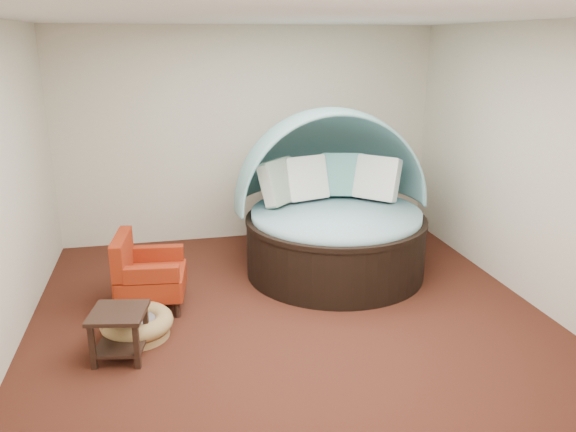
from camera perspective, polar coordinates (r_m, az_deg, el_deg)
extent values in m
plane|color=#482014|center=(5.63, 0.26, -10.18)|extent=(5.00, 5.00, 0.00)
plane|color=beige|center=(7.55, -3.94, 8.16)|extent=(5.00, 0.00, 5.00)
plane|color=beige|center=(2.88, 11.43, -7.82)|extent=(5.00, 0.00, 5.00)
plane|color=beige|center=(6.17, 23.63, 4.66)|extent=(0.00, 5.00, 5.00)
plane|color=white|center=(4.99, 0.31, 19.61)|extent=(5.00, 5.00, 0.00)
cylinder|color=black|center=(6.56, 4.80, -3.14)|extent=(2.06, 2.06, 0.63)
cylinder|color=black|center=(6.45, 4.88, -0.35)|extent=(2.08, 2.08, 0.06)
cylinder|color=#90BFCD|center=(6.43, 4.89, 0.04)|extent=(1.94, 1.94, 0.14)
cube|color=#3A6C57|center=(6.53, -0.97, 3.48)|extent=(0.58, 0.58, 0.55)
cube|color=white|center=(6.71, 1.81, 3.84)|extent=(0.58, 0.42, 0.55)
cube|color=#67B4AE|center=(6.91, 5.51, 4.18)|extent=(0.58, 0.42, 0.55)
cube|color=white|center=(6.80, 9.03, 3.81)|extent=(0.58, 0.58, 0.55)
cylinder|color=olive|center=(5.46, -15.01, -11.39)|extent=(0.59, 0.59, 0.07)
torus|color=olive|center=(5.41, -15.10, -10.35)|extent=(0.67, 0.67, 0.17)
cylinder|color=slate|center=(5.42, -15.08, -10.56)|extent=(0.40, 0.40, 0.10)
cylinder|color=black|center=(5.78, -16.51, -9.33)|extent=(0.07, 0.07, 0.16)
cylinder|color=black|center=(6.25, -15.69, -7.15)|extent=(0.07, 0.07, 0.16)
cylinder|color=black|center=(5.70, -11.20, -9.28)|extent=(0.07, 0.07, 0.16)
cylinder|color=black|center=(6.18, -10.80, -7.08)|extent=(0.07, 0.07, 0.16)
cube|color=maroon|center=(5.89, -13.68, -6.47)|extent=(0.73, 0.73, 0.23)
cube|color=maroon|center=(5.82, -16.50, -3.71)|extent=(0.20, 0.67, 0.39)
cube|color=maroon|center=(5.55, -13.73, -5.80)|extent=(0.54, 0.16, 0.16)
cube|color=maroon|center=(6.07, -13.07, -3.70)|extent=(0.54, 0.16, 0.16)
cube|color=black|center=(5.00, -16.88, -9.42)|extent=(0.53, 0.53, 0.04)
cube|color=black|center=(5.14, -16.58, -12.48)|extent=(0.47, 0.47, 0.03)
cube|color=black|center=(5.00, -19.24, -12.48)|extent=(0.05, 0.05, 0.40)
cube|color=black|center=(5.30, -18.09, -10.57)|extent=(0.05, 0.05, 0.40)
cube|color=black|center=(4.90, -15.11, -12.70)|extent=(0.05, 0.05, 0.40)
cube|color=black|center=(5.21, -14.21, -10.72)|extent=(0.05, 0.05, 0.40)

